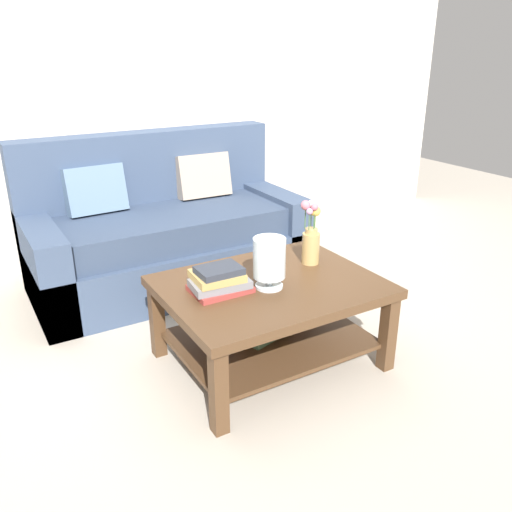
{
  "coord_description": "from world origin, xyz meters",
  "views": [
    {
      "loc": [
        -1.37,
        -2.55,
        1.65
      ],
      "look_at": [
        -0.01,
        -0.25,
        0.58
      ],
      "focal_mm": 37.36,
      "sensor_mm": 36.0,
      "label": 1
    }
  ],
  "objects": [
    {
      "name": "book_stack_main",
      "position": [
        -0.29,
        -0.36,
        0.54
      ],
      "size": [
        0.31,
        0.23,
        0.14
      ],
      "color": "#993833",
      "rests_on": "coffee_table"
    },
    {
      "name": "couch",
      "position": [
        -0.09,
        0.9,
        0.36
      ],
      "size": [
        1.91,
        0.9,
        1.06
      ],
      "color": "#384760",
      "rests_on": "ground"
    },
    {
      "name": "coffee_table",
      "position": [
        -0.01,
        -0.4,
        0.34
      ],
      "size": [
        1.12,
        0.87,
        0.48
      ],
      "color": "#4C331E",
      "rests_on": "ground"
    },
    {
      "name": "ground_plane",
      "position": [
        0.0,
        0.0,
        0.0
      ],
      "size": [
        10.0,
        10.0,
        0.0
      ],
      "primitive_type": "plane",
      "color": "#ADA393"
    },
    {
      "name": "back_wall",
      "position": [
        0.0,
        1.65,
        1.35
      ],
      "size": [
        6.4,
        0.12,
        2.7
      ],
      "primitive_type": "cube",
      "color": "beige",
      "rests_on": "ground"
    },
    {
      "name": "glass_hurricane_vase",
      "position": [
        -0.05,
        -0.44,
        0.63
      ],
      "size": [
        0.17,
        0.17,
        0.27
      ],
      "color": "silver",
      "rests_on": "coffee_table"
    },
    {
      "name": "flower_pitcher",
      "position": [
        0.33,
        -0.29,
        0.63
      ],
      "size": [
        0.11,
        0.11,
        0.37
      ],
      "color": "tan",
      "rests_on": "coffee_table"
    }
  ]
}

